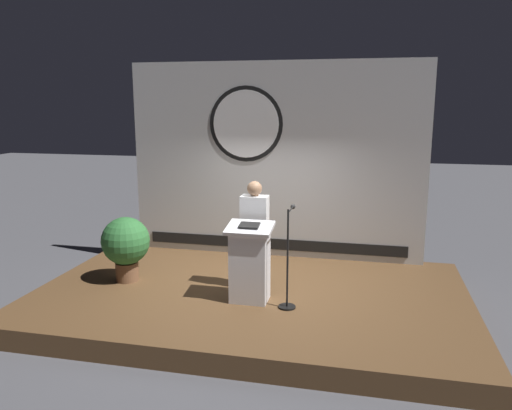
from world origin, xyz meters
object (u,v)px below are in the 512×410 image
object	(u,v)px
speaker_person	(255,235)
microphone_stand	(288,273)
podium	(250,263)
potted_plant	(126,243)

from	to	relation	value
speaker_person	microphone_stand	distance (m)	0.90
podium	potted_plant	size ratio (longest dim) A/B	1.11
speaker_person	potted_plant	distance (m)	2.07
microphone_stand	potted_plant	size ratio (longest dim) A/B	1.35
speaker_person	microphone_stand	world-z (taller)	speaker_person
podium	microphone_stand	world-z (taller)	microphone_stand
potted_plant	podium	bearing A→B (deg)	-9.89
podium	speaker_person	distance (m)	0.56
potted_plant	speaker_person	bearing A→B (deg)	3.22
speaker_person	podium	bearing A→B (deg)	-85.28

